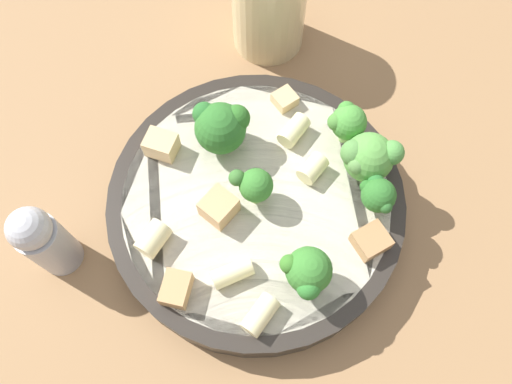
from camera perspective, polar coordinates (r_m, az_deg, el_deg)
ground_plane at (r=0.40m, az=0.00°, el=-2.33°), size 2.00×2.00×0.00m
pasta_bowl at (r=0.38m, az=0.00°, el=-1.35°), size 0.22×0.22×0.03m
broccoli_floret_0 at (r=0.33m, az=5.91°, el=-9.08°), size 0.04×0.04×0.04m
broccoli_floret_1 at (r=0.37m, az=12.73°, el=3.92°), size 0.04×0.04×0.04m
broccoli_floret_2 at (r=0.36m, az=13.75°, el=-0.28°), size 0.03×0.03×0.03m
broccoli_floret_3 at (r=0.35m, az=-0.66°, el=1.54°), size 0.03×0.02×0.03m
broccoli_floret_4 at (r=0.37m, az=-4.03°, el=7.49°), size 0.04×0.04×0.04m
broccoli_floret_5 at (r=0.38m, az=10.38°, el=7.91°), size 0.03×0.03×0.04m
rigatoni_0 at (r=0.37m, az=6.49°, el=2.69°), size 0.02×0.03×0.02m
rigatoni_1 at (r=0.39m, az=4.34°, el=7.03°), size 0.02×0.03×0.01m
rigatoni_2 at (r=0.35m, az=-3.25°, el=-9.06°), size 0.03×0.03×0.01m
rigatoni_3 at (r=0.34m, az=0.48°, el=-13.86°), size 0.02×0.03×0.01m
rigatoni_4 at (r=0.36m, az=-11.68°, el=-5.25°), size 0.02×0.03×0.02m
chicken_chunk_0 at (r=0.35m, az=-9.10°, el=-10.88°), size 0.02×0.02×0.02m
chicken_chunk_1 at (r=0.41m, az=3.96°, el=10.39°), size 0.02×0.02×0.01m
chicken_chunk_2 at (r=0.36m, az=-4.26°, el=-1.74°), size 0.03×0.03×0.02m
chicken_chunk_3 at (r=0.39m, az=-10.76°, el=5.32°), size 0.02×0.02×0.02m
chicken_chunk_4 at (r=0.36m, az=13.02°, el=-5.45°), size 0.03×0.03×0.01m
drinking_glass at (r=0.46m, az=1.50°, el=20.61°), size 0.06×0.06×0.10m
pepper_shaker at (r=0.38m, az=-23.11°, el=-5.09°), size 0.03×0.03×0.08m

